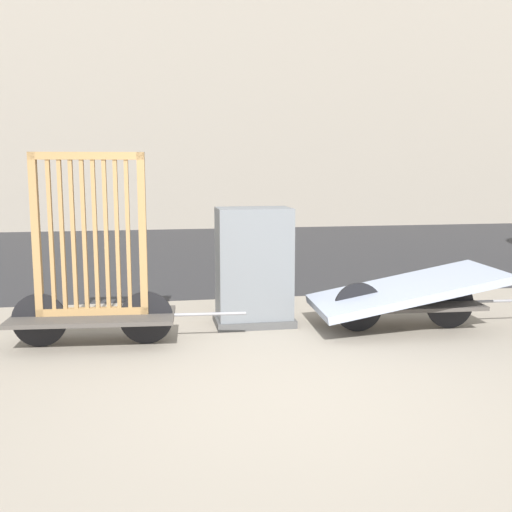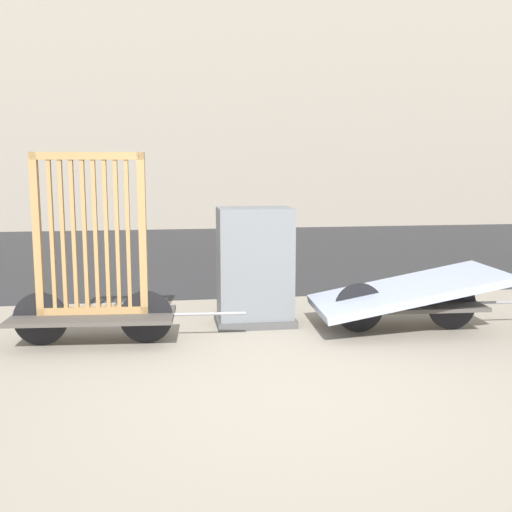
{
  "view_description": "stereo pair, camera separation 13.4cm",
  "coord_description": "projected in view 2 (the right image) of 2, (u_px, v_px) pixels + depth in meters",
  "views": [
    {
      "loc": [
        -1.02,
        -4.23,
        1.7
      ],
      "look_at": [
        0.0,
        1.55,
        0.83
      ],
      "focal_mm": 42.0,
      "sensor_mm": 36.0,
      "label": 1
    },
    {
      "loc": [
        -0.89,
        -4.25,
        1.7
      ],
      "look_at": [
        0.0,
        1.55,
        0.83
      ],
      "focal_mm": 42.0,
      "sensor_mm": 36.0,
      "label": 2
    }
  ],
  "objects": [
    {
      "name": "road_strip",
      "position": [
        209.0,
        251.0,
        12.2
      ],
      "size": [
        56.0,
        8.98,
        0.01
      ],
      "color": "#2D2D30",
      "rests_on": "ground_plane"
    },
    {
      "name": "ground_plane",
      "position": [
        287.0,
        393.0,
        4.54
      ],
      "size": [
        60.0,
        60.0,
        0.0
      ],
      "primitive_type": "plane",
      "color": "gray"
    },
    {
      "name": "bike_cart_with_bedframe",
      "position": [
        93.0,
        281.0,
        5.72
      ],
      "size": [
        2.26,
        0.78,
        1.84
      ],
      "rotation": [
        0.0,
        0.0,
        -0.08
      ],
      "color": "#4C4742",
      "rests_on": "ground_plane"
    },
    {
      "name": "bike_cart_with_mattress",
      "position": [
        407.0,
        294.0,
        6.23
      ],
      "size": [
        2.45,
        1.13,
        0.65
      ],
      "rotation": [
        0.0,
        0.0,
        -0.05
      ],
      "color": "#4C4742",
      "rests_on": "ground_plane"
    },
    {
      "name": "utility_cabinet",
      "position": [
        255.0,
        270.0,
        6.47
      ],
      "size": [
        0.85,
        0.57,
        1.27
      ],
      "color": "#4C4C4C",
      "rests_on": "ground_plane"
    }
  ]
}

